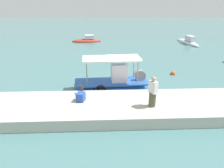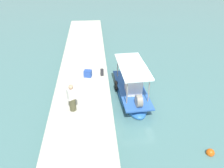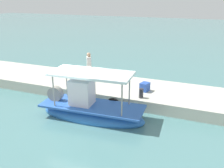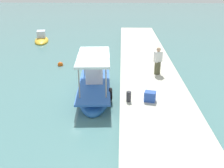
{
  "view_description": "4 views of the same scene",
  "coord_description": "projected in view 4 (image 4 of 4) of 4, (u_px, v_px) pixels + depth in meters",
  "views": [
    {
      "loc": [
        -1.59,
        -15.21,
        6.43
      ],
      "look_at": [
        -1.0,
        -2.26,
        1.27
      ],
      "focal_mm": 35.46,
      "sensor_mm": 36.0,
      "label": 1
    },
    {
      "loc": [
        12.36,
        -2.74,
        9.22
      ],
      "look_at": [
        -0.65,
        -1.66,
        1.25
      ],
      "focal_mm": 36.68,
      "sensor_mm": 36.0,
      "label": 2
    },
    {
      "loc": [
        -6.12,
        9.95,
        5.99
      ],
      "look_at": [
        -1.06,
        -2.7,
        1.04
      ],
      "focal_mm": 39.56,
      "sensor_mm": 36.0,
      "label": 3
    },
    {
      "loc": [
        -14.88,
        -1.81,
        6.46
      ],
      "look_at": [
        -1.7,
        -1.34,
        1.07
      ],
      "focal_mm": 41.83,
      "sensor_mm": 36.0,
      "label": 4
    }
  ],
  "objects": [
    {
      "name": "main_fishing_boat",
      "position": [
        95.0,
        88.0,
        15.29
      ],
      "size": [
        5.59,
        2.16,
        2.79
      ],
      "color": "blue",
      "rests_on": "ground_plane"
    },
    {
      "name": "fisherman_near_bollard",
      "position": [
        158.0,
        62.0,
        16.66
      ],
      "size": [
        0.54,
        0.57,
        1.76
      ],
      "color": "#4F4E34",
      "rests_on": "dock_quay"
    },
    {
      "name": "moored_boat_mid",
      "position": [
        42.0,
        40.0,
        28.4
      ],
      "size": [
        4.03,
        2.26,
        1.36
      ],
      "color": "gold",
      "rests_on": "ground_plane"
    },
    {
      "name": "cargo_crate",
      "position": [
        150.0,
        96.0,
        13.14
      ],
      "size": [
        0.56,
        0.64,
        0.5
      ],
      "primitive_type": "cube",
      "rotation": [
        0.0,
        0.0,
        1.33
      ],
      "color": "#2A50AF",
      "rests_on": "dock_quay"
    },
    {
      "name": "marker_buoy",
      "position": [
        60.0,
        65.0,
        20.61
      ],
      "size": [
        0.43,
        0.43,
        0.43
      ],
      "color": "#E55912",
      "rests_on": "ground_plane"
    },
    {
      "name": "mooring_bollard",
      "position": [
        129.0,
        96.0,
        13.1
      ],
      "size": [
        0.24,
        0.24,
        0.53
      ],
      "primitive_type": "cylinder",
      "color": "#2D2D33",
      "rests_on": "dock_quay"
    },
    {
      "name": "dock_quay",
      "position": [
        151.0,
        85.0,
        16.02
      ],
      "size": [
        36.0,
        3.8,
        0.65
      ],
      "primitive_type": "cube",
      "color": "beige",
      "rests_on": "ground_plane"
    },
    {
      "name": "ground_plane",
      "position": [
        92.0,
        89.0,
        16.27
      ],
      "size": [
        120.0,
        120.0,
        0.0
      ],
      "primitive_type": "plane",
      "color": "slate"
    }
  ]
}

